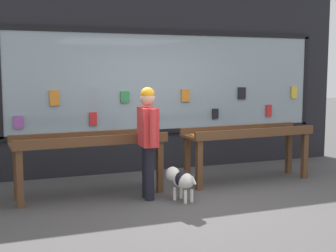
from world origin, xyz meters
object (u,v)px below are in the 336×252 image
object	(u,v)px
display_table_left	(90,147)
small_dog	(181,179)
person_browsing	(148,135)
display_table_right	(248,138)

from	to	relation	value
display_table_left	small_dog	world-z (taller)	display_table_left
small_dog	person_browsing	bearing A→B (deg)	41.01
display_table_right	small_dog	distance (m)	1.73
display_table_right	small_dog	size ratio (longest dim) A/B	3.82
display_table_right	person_browsing	distance (m)	2.00
person_browsing	small_dog	xyz separation A→B (m)	(0.42, -0.25, -0.63)
display_table_right	person_browsing	world-z (taller)	person_browsing
display_table_right	small_dog	world-z (taller)	display_table_right
display_table_left	display_table_right	distance (m)	2.68
display_table_left	person_browsing	bearing A→B (deg)	-31.69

